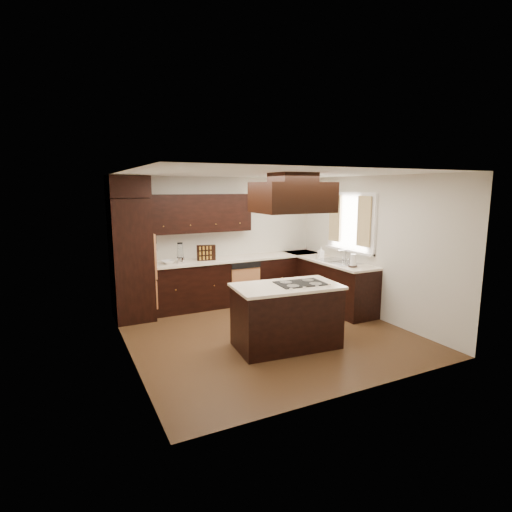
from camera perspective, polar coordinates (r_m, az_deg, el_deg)
name	(u,v)px	position (r m, az deg, el deg)	size (l,w,h in m)	color
floor	(267,334)	(6.50, 1.59, -11.01)	(4.20, 4.20, 0.02)	brown
ceiling	(268,173)	(6.08, 1.71, 11.78)	(4.20, 4.20, 0.02)	silver
wall_back	(218,240)	(8.07, -5.42, 2.28)	(4.20, 0.02, 2.50)	beige
wall_front	(359,286)	(4.46, 14.53, -4.13)	(4.20, 0.02, 2.50)	beige
wall_left	(126,268)	(5.52, -18.10, -1.66)	(0.02, 4.20, 2.50)	beige
wall_right	(372,247)	(7.39, 16.25, 1.23)	(0.02, 4.20, 2.50)	beige
oven_column	(131,260)	(7.26, -17.41, -0.49)	(0.65, 0.75, 2.12)	black
wall_oven_face	(151,255)	(7.31, -14.72, 0.18)	(0.05, 0.62, 0.78)	#D2854F
base_cabinets_back	(226,282)	(7.95, -4.28, -3.77)	(2.93, 0.60, 0.88)	black
base_cabinets_right	(326,283)	(8.03, 9.99, -3.76)	(0.60, 2.40, 0.88)	black
countertop_back	(226,260)	(7.84, -4.28, -0.52)	(2.93, 0.63, 0.04)	white
countertop_right	(326,260)	(7.92, 10.00, -0.53)	(0.63, 2.40, 0.04)	white
upper_cabinets	(200,213)	(7.70, -8.00, 6.06)	(2.00, 0.34, 0.72)	black
dishwasher_front	(246,286)	(7.81, -1.46, -4.32)	(0.60, 0.05, 0.72)	#D2854F
window_frame	(351,222)	(7.73, 13.42, 4.71)	(0.06, 1.32, 1.12)	white
window_pane	(352,222)	(7.74, 13.58, 4.71)	(0.00, 1.20, 1.00)	white
curtain_left	(364,221)	(7.37, 15.16, 4.79)	(0.02, 0.34, 0.90)	beige
curtain_right	(335,218)	(8.01, 11.18, 5.32)	(0.02, 0.34, 0.90)	beige
sink_rim	(338,261)	(7.65, 11.65, -0.76)	(0.52, 0.84, 0.01)	silver
island	(286,317)	(5.87, 4.35, -8.70)	(1.46, 0.80, 0.88)	black
island_top	(287,286)	(5.74, 4.41, -4.34)	(1.51, 0.85, 0.04)	white
cooktop	(301,283)	(5.83, 6.38, -3.89)	(0.69, 0.46, 0.01)	black
range_hood	(293,197)	(5.65, 5.25, 8.34)	(1.05, 0.72, 0.42)	black
hood_duct	(293,177)	(5.65, 5.29, 11.13)	(0.55, 0.50, 0.13)	black
blender_base	(181,260)	(7.47, -10.73, -0.63)	(0.15, 0.15, 0.10)	silver
blender_pitcher	(180,251)	(7.44, -10.78, 0.73)	(0.13, 0.13, 0.26)	silver
spice_rack	(206,253)	(7.67, -7.13, 0.47)	(0.35, 0.09, 0.29)	black
mixing_bowl	(168,262)	(7.48, -12.49, -0.84)	(0.24, 0.24, 0.06)	white
soap_bottle	(321,252)	(8.02, 9.26, 0.54)	(0.10, 0.10, 0.21)	white
paper_towel	(353,261)	(7.18, 13.70, -0.64)	(0.10, 0.10, 0.23)	white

